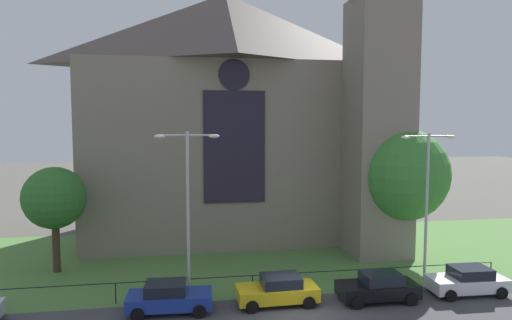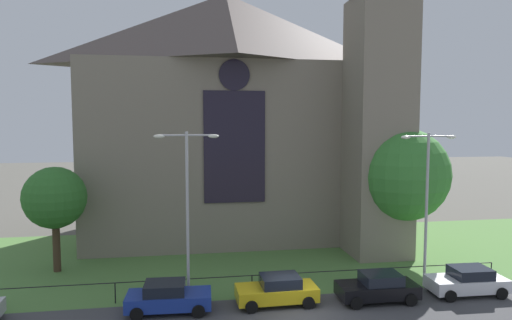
{
  "view_description": "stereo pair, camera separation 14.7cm",
  "coord_description": "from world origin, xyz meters",
  "px_view_note": "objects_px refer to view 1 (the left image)",
  "views": [
    {
      "loc": [
        -5.65,
        -21.63,
        9.54
      ],
      "look_at": [
        -0.74,
        8.0,
        6.99
      ],
      "focal_mm": 32.08,
      "sensor_mm": 36.0,
      "label": 1
    },
    {
      "loc": [
        -5.5,
        -21.65,
        9.54
      ],
      "look_at": [
        -0.74,
        8.0,
        6.99
      ],
      "focal_mm": 32.08,
      "sensor_mm": 36.0,
      "label": 2
    }
  ],
  "objects_px": {
    "tree_right_near": "(401,175)",
    "parked_car_white": "(467,281)",
    "tree_left_near": "(54,198)",
    "streetlamp_near": "(188,195)",
    "parked_car_black": "(378,287)",
    "church_building": "(236,112)",
    "parked_car_blue": "(169,297)",
    "streetlamp_far": "(427,190)",
    "parked_car_yellow": "(278,290)"
  },
  "relations": [
    {
      "from": "tree_right_near",
      "to": "streetlamp_far",
      "type": "xyz_separation_m",
      "value": [
        -1.3,
        -5.68,
        -0.21
      ]
    },
    {
      "from": "parked_car_blue",
      "to": "parked_car_black",
      "type": "height_order",
      "value": "same"
    },
    {
      "from": "church_building",
      "to": "parked_car_blue",
      "type": "height_order",
      "value": "church_building"
    },
    {
      "from": "tree_left_near",
      "to": "streetlamp_far",
      "type": "xyz_separation_m",
      "value": [
        21.81,
        -6.02,
        0.88
      ]
    },
    {
      "from": "church_building",
      "to": "tree_left_near",
      "type": "relative_size",
      "value": 3.88
    },
    {
      "from": "parked_car_black",
      "to": "parked_car_white",
      "type": "distance_m",
      "value": 5.28
    },
    {
      "from": "streetlamp_near",
      "to": "parked_car_white",
      "type": "bearing_deg",
      "value": -6.29
    },
    {
      "from": "tree_right_near",
      "to": "parked_car_white",
      "type": "distance_m",
      "value": 8.94
    },
    {
      "from": "church_building",
      "to": "parked_car_white",
      "type": "relative_size",
      "value": 6.11
    },
    {
      "from": "tree_right_near",
      "to": "parked_car_black",
      "type": "bearing_deg",
      "value": -123.65
    },
    {
      "from": "tree_right_near",
      "to": "parked_car_blue",
      "type": "bearing_deg",
      "value": -156.02
    },
    {
      "from": "streetlamp_near",
      "to": "parked_car_blue",
      "type": "distance_m",
      "value": 5.22
    },
    {
      "from": "parked_car_blue",
      "to": "parked_car_yellow",
      "type": "height_order",
      "value": "same"
    },
    {
      "from": "streetlamp_near",
      "to": "parked_car_blue",
      "type": "bearing_deg",
      "value": -126.22
    },
    {
      "from": "streetlamp_far",
      "to": "parked_car_white",
      "type": "xyz_separation_m",
      "value": [
        1.61,
        -1.68,
        -4.85
      ]
    },
    {
      "from": "tree_right_near",
      "to": "parked_car_blue",
      "type": "relative_size",
      "value": 2.13
    },
    {
      "from": "church_building",
      "to": "parked_car_white",
      "type": "xyz_separation_m",
      "value": [
        10.99,
        -15.49,
        -9.53
      ]
    },
    {
      "from": "streetlamp_near",
      "to": "streetlamp_far",
      "type": "relative_size",
      "value": 1.01
    },
    {
      "from": "tree_right_near",
      "to": "parked_car_blue",
      "type": "distance_m",
      "value": 18.16
    },
    {
      "from": "church_building",
      "to": "parked_car_blue",
      "type": "relative_size",
      "value": 6.08
    },
    {
      "from": "parked_car_yellow",
      "to": "streetlamp_far",
      "type": "bearing_deg",
      "value": -172.75
    },
    {
      "from": "streetlamp_far",
      "to": "parked_car_black",
      "type": "height_order",
      "value": "streetlamp_far"
    },
    {
      "from": "tree_right_near",
      "to": "parked_car_yellow",
      "type": "distance_m",
      "value": 13.47
    },
    {
      "from": "tree_left_near",
      "to": "parked_car_yellow",
      "type": "bearing_deg",
      "value": -29.88
    },
    {
      "from": "parked_car_black",
      "to": "parked_car_blue",
      "type": "bearing_deg",
      "value": -1.4
    },
    {
      "from": "tree_left_near",
      "to": "streetlamp_near",
      "type": "bearing_deg",
      "value": -36.26
    },
    {
      "from": "tree_left_near",
      "to": "streetlamp_near",
      "type": "distance_m",
      "value": 10.22
    },
    {
      "from": "church_building",
      "to": "tree_right_near",
      "type": "height_order",
      "value": "church_building"
    },
    {
      "from": "church_building",
      "to": "tree_right_near",
      "type": "xyz_separation_m",
      "value": [
        10.68,
        -8.13,
        -4.47
      ]
    },
    {
      "from": "tree_left_near",
      "to": "parked_car_black",
      "type": "distance_m",
      "value": 20.15
    },
    {
      "from": "streetlamp_near",
      "to": "parked_car_black",
      "type": "distance_m",
      "value": 11.24
    },
    {
      "from": "tree_right_near",
      "to": "parked_car_black",
      "type": "relative_size",
      "value": 2.16
    },
    {
      "from": "tree_right_near",
      "to": "parked_car_white",
      "type": "relative_size",
      "value": 2.14
    },
    {
      "from": "tree_left_near",
      "to": "parked_car_black",
      "type": "height_order",
      "value": "tree_left_near"
    },
    {
      "from": "tree_right_near",
      "to": "church_building",
      "type": "bearing_deg",
      "value": 142.73
    },
    {
      "from": "tree_right_near",
      "to": "parked_car_black",
      "type": "distance_m",
      "value": 10.29
    },
    {
      "from": "parked_car_black",
      "to": "streetlamp_far",
      "type": "bearing_deg",
      "value": -153.63
    },
    {
      "from": "tree_right_near",
      "to": "parked_car_white",
      "type": "bearing_deg",
      "value": -87.57
    },
    {
      "from": "parked_car_white",
      "to": "parked_car_yellow",
      "type": "bearing_deg",
      "value": -0.14
    },
    {
      "from": "tree_left_near",
      "to": "parked_car_blue",
      "type": "relative_size",
      "value": 1.57
    },
    {
      "from": "parked_car_blue",
      "to": "streetlamp_near",
      "type": "bearing_deg",
      "value": 56.43
    },
    {
      "from": "streetlamp_far",
      "to": "parked_car_white",
      "type": "bearing_deg",
      "value": -46.1
    },
    {
      "from": "streetlamp_near",
      "to": "parked_car_black",
      "type": "xyz_separation_m",
      "value": [
        9.95,
        -1.77,
        -4.92
      ]
    },
    {
      "from": "streetlamp_near",
      "to": "parked_car_black",
      "type": "height_order",
      "value": "streetlamp_near"
    },
    {
      "from": "church_building",
      "to": "streetlamp_far",
      "type": "bearing_deg",
      "value": -55.82
    },
    {
      "from": "church_building",
      "to": "tree_left_near",
      "type": "bearing_deg",
      "value": -147.92
    },
    {
      "from": "streetlamp_near",
      "to": "parked_car_blue",
      "type": "height_order",
      "value": "streetlamp_near"
    },
    {
      "from": "streetlamp_near",
      "to": "parked_car_black",
      "type": "bearing_deg",
      "value": -10.11
    },
    {
      "from": "tree_left_near",
      "to": "parked_car_white",
      "type": "height_order",
      "value": "tree_left_near"
    },
    {
      "from": "tree_left_near",
      "to": "streetlamp_far",
      "type": "height_order",
      "value": "streetlamp_far"
    }
  ]
}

